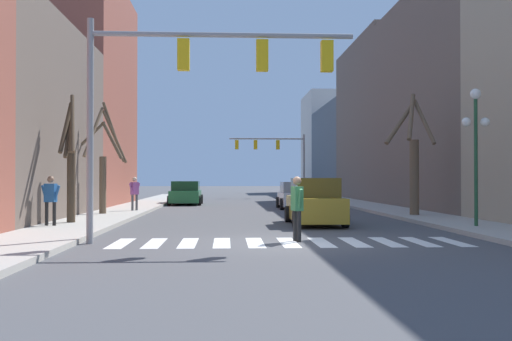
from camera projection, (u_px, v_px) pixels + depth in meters
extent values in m
plane|color=#4C4C4F|center=(289.00, 243.00, 16.00)|extent=(240.00, 240.00, 0.00)
cube|color=#ADA89E|center=(28.00, 242.00, 15.66)|extent=(2.60, 90.00, 0.15)
cube|color=#934C3D|center=(75.00, 97.00, 37.39)|extent=(6.00, 12.02, 13.73)
cube|color=#66564C|center=(462.00, 101.00, 32.59)|extent=(6.00, 14.58, 11.91)
cube|color=#66564C|center=(391.00, 122.00, 46.80)|extent=(6.00, 13.87, 12.34)
cube|color=#515B66|center=(351.00, 151.00, 61.45)|extent=(6.00, 15.52, 9.13)
cube|color=beige|center=(330.00, 144.00, 74.20)|extent=(6.00, 9.97, 12.15)
cube|color=white|center=(121.00, 243.00, 15.98)|extent=(0.45, 2.60, 0.01)
cube|color=white|center=(155.00, 243.00, 16.03)|extent=(0.45, 2.60, 0.01)
cube|color=white|center=(188.00, 243.00, 16.07)|extent=(0.45, 2.60, 0.01)
cube|color=white|center=(222.00, 243.00, 16.12)|extent=(0.45, 2.60, 0.01)
cube|color=white|center=(255.00, 243.00, 16.16)|extent=(0.45, 2.60, 0.01)
cube|color=white|center=(288.00, 242.00, 16.21)|extent=(0.45, 2.60, 0.01)
cube|color=white|center=(321.00, 242.00, 16.25)|extent=(0.45, 2.60, 0.01)
cube|color=white|center=(354.00, 242.00, 16.30)|extent=(0.45, 2.60, 0.01)
cube|color=white|center=(387.00, 242.00, 16.34)|extent=(0.45, 2.60, 0.01)
cube|color=white|center=(419.00, 242.00, 16.39)|extent=(0.45, 2.60, 0.01)
cube|color=white|center=(451.00, 242.00, 16.43)|extent=(0.45, 2.60, 0.01)
cylinder|color=gray|center=(90.00, 131.00, 15.95)|extent=(0.18, 0.18, 6.02)
cylinder|color=gray|center=(223.00, 35.00, 16.17)|extent=(7.08, 0.14, 0.14)
cube|color=yellow|center=(183.00, 55.00, 16.11)|extent=(0.32, 0.28, 0.84)
cube|color=yellow|center=(262.00, 56.00, 16.21)|extent=(0.32, 0.28, 0.84)
cube|color=yellow|center=(327.00, 56.00, 16.30)|extent=(0.32, 0.28, 0.84)
cylinder|color=gray|center=(304.00, 166.00, 53.99)|extent=(0.18, 0.18, 5.72)
cylinder|color=gray|center=(267.00, 139.00, 53.86)|extent=(6.73, 0.14, 0.14)
cube|color=yellow|center=(278.00, 145.00, 53.90)|extent=(0.32, 0.28, 0.84)
cube|color=yellow|center=(255.00, 145.00, 53.80)|extent=(0.32, 0.28, 0.84)
cube|color=yellow|center=(237.00, 145.00, 53.72)|extent=(0.32, 0.28, 0.84)
cylinder|color=#1E4C2D|center=(476.00, 162.00, 20.02)|extent=(0.12, 0.12, 4.25)
sphere|color=white|center=(476.00, 94.00, 20.05)|extent=(0.36, 0.36, 0.36)
sphere|color=white|center=(466.00, 122.00, 20.02)|extent=(0.31, 0.31, 0.31)
sphere|color=white|center=(485.00, 122.00, 20.05)|extent=(0.31, 0.31, 0.31)
cube|color=#236B38|center=(186.00, 196.00, 39.62)|extent=(1.90, 4.34, 0.76)
cube|color=#133A1E|center=(186.00, 186.00, 39.63)|extent=(1.74, 2.25, 0.62)
cylinder|color=black|center=(173.00, 199.00, 40.91)|extent=(0.22, 0.64, 0.64)
cylinder|color=black|center=(201.00, 199.00, 41.01)|extent=(0.22, 0.64, 0.64)
cylinder|color=black|center=(169.00, 201.00, 38.22)|extent=(0.22, 0.64, 0.64)
cylinder|color=black|center=(199.00, 201.00, 38.32)|extent=(0.22, 0.64, 0.64)
cube|color=white|center=(297.00, 199.00, 34.41)|extent=(1.93, 4.14, 0.75)
cube|color=gray|center=(297.00, 187.00, 34.41)|extent=(1.78, 2.15, 0.61)
cylinder|color=black|center=(278.00, 202.00, 35.64)|extent=(0.22, 0.64, 0.64)
cylinder|color=black|center=(311.00, 202.00, 35.73)|extent=(0.22, 0.64, 0.64)
cylinder|color=black|center=(282.00, 204.00, 33.07)|extent=(0.22, 0.64, 0.64)
cylinder|color=black|center=(317.00, 204.00, 33.17)|extent=(0.22, 0.64, 0.64)
cube|color=#A38423|center=(315.00, 208.00, 22.44)|extent=(1.71, 4.54, 0.87)
cube|color=#594813|center=(315.00, 187.00, 22.45)|extent=(1.57, 2.36, 0.71)
cylinder|color=black|center=(288.00, 214.00, 23.80)|extent=(0.22, 0.64, 0.64)
cylinder|color=black|center=(331.00, 214.00, 23.89)|extent=(0.22, 0.64, 0.64)
cylinder|color=black|center=(296.00, 219.00, 20.99)|extent=(0.22, 0.64, 0.64)
cylinder|color=black|center=(345.00, 219.00, 21.07)|extent=(0.22, 0.64, 0.64)
cylinder|color=black|center=(47.00, 214.00, 20.20)|extent=(0.12, 0.12, 0.79)
cylinder|color=black|center=(54.00, 214.00, 20.14)|extent=(0.12, 0.12, 0.79)
cube|color=#235693|center=(51.00, 193.00, 20.18)|extent=(0.43, 0.31, 0.62)
sphere|color=#8C664C|center=(51.00, 179.00, 20.19)|extent=(0.22, 0.22, 0.22)
cylinder|color=#235693|center=(45.00, 194.00, 20.23)|extent=(0.28, 0.16, 0.60)
cylinder|color=#235693|center=(57.00, 194.00, 20.13)|extent=(0.28, 0.16, 0.60)
cylinder|color=black|center=(295.00, 226.00, 16.63)|extent=(0.13, 0.13, 0.85)
cylinder|color=black|center=(299.00, 227.00, 16.33)|extent=(0.13, 0.13, 0.85)
cube|color=#337542|center=(297.00, 199.00, 16.49)|extent=(0.31, 0.45, 0.67)
sphere|color=#8C664C|center=(297.00, 181.00, 16.50)|extent=(0.24, 0.24, 0.24)
cylinder|color=#337542|center=(294.00, 200.00, 16.72)|extent=(0.15, 0.30, 0.65)
cylinder|color=#337542|center=(300.00, 200.00, 16.26)|extent=(0.15, 0.30, 0.65)
cylinder|color=#4C4C51|center=(132.00, 203.00, 29.59)|extent=(0.12, 0.12, 0.79)
cylinder|color=#4C4C51|center=(137.00, 202.00, 29.83)|extent=(0.12, 0.12, 0.79)
cube|color=#9E4C93|center=(135.00, 188.00, 29.72)|extent=(0.41, 0.44, 0.62)
sphere|color=beige|center=(135.00, 179.00, 29.72)|extent=(0.22, 0.22, 0.22)
cylinder|color=#9E4C93|center=(131.00, 189.00, 29.53)|extent=(0.23, 0.27, 0.60)
cylinder|color=#9E4C93|center=(138.00, 189.00, 29.90)|extent=(0.23, 0.27, 0.60)
cylinder|color=brown|center=(414.00, 177.00, 26.25)|extent=(0.41, 0.41, 3.29)
cylinder|color=brown|center=(424.00, 122.00, 25.57)|extent=(0.55, 1.59, 2.10)
cylinder|color=brown|center=(400.00, 123.00, 25.80)|extent=(1.65, 1.14, 1.98)
cylinder|color=brown|center=(411.00, 117.00, 25.61)|extent=(0.80, 1.50, 2.20)
cylinder|color=#473828|center=(71.00, 186.00, 21.66)|extent=(0.30, 0.30, 2.62)
cylinder|color=#473828|center=(71.00, 130.00, 21.12)|extent=(0.38, 1.26, 1.66)
cylinder|color=#473828|center=(68.00, 133.00, 21.11)|extent=(0.23, 1.26, 1.80)
cylinder|color=#473828|center=(66.00, 127.00, 21.13)|extent=(0.24, 1.25, 1.92)
cylinder|color=#473828|center=(72.00, 123.00, 20.97)|extent=(0.54, 1.58, 2.21)
cylinder|color=brown|center=(103.00, 185.00, 27.12)|extent=(0.31, 0.31, 2.58)
cylinder|color=brown|center=(83.00, 143.00, 26.82)|extent=(1.71, 0.75, 1.88)
cylinder|color=brown|center=(114.00, 132.00, 27.53)|extent=(0.94, 0.85, 2.75)
cylinder|color=brown|center=(112.00, 140.00, 27.07)|extent=(1.02, 0.37, 1.75)
cylinder|color=brown|center=(93.00, 131.00, 26.35)|extent=(0.59, 1.72, 2.36)
cylinder|color=brown|center=(115.00, 137.00, 27.56)|extent=(1.03, 0.91, 2.42)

